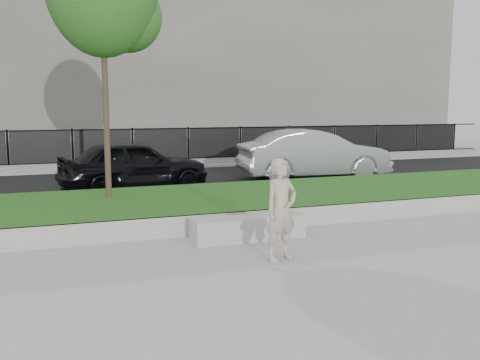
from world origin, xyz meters
name	(u,v)px	position (x,y,z in m)	size (l,w,h in m)	color
ground	(274,243)	(0.00, 0.00, 0.00)	(90.00, 90.00, 0.00)	gray
grass_bank	(221,204)	(0.00, 3.00, 0.20)	(34.00, 4.00, 0.40)	#17370D
grass_kerb	(253,221)	(0.00, 1.04, 0.20)	(34.00, 0.08, 0.40)	#9A9890
street	(169,181)	(0.00, 8.50, 0.02)	(34.00, 7.00, 0.04)	black
far_pavement	(144,165)	(0.00, 13.00, 0.06)	(34.00, 3.00, 0.12)	gray
iron_fence	(149,155)	(0.00, 12.00, 0.54)	(32.00, 0.30, 1.50)	slate
building_facade	(117,56)	(0.00, 20.00, 5.00)	(34.00, 10.00, 10.00)	#5D5951
stone_bench	(248,228)	(-0.34, 0.40, 0.22)	(2.11, 0.53, 0.43)	#9A9890
man	(281,210)	(-0.33, -1.00, 0.82)	(0.60, 0.39, 1.64)	tan
book	(278,213)	(0.31, 0.51, 0.44)	(0.21, 0.15, 0.02)	silver
car_dark	(134,165)	(-1.38, 6.90, 0.76)	(1.71, 4.25, 1.45)	black
car_silver	(314,154)	(4.61, 7.14, 0.86)	(1.73, 4.96, 1.63)	gray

